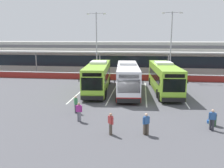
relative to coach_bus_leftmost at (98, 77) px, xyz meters
The scene contains 18 objects.
ground_plane 7.86m from the coach_bus_leftmost, 57.07° to the right, with size 200.00×200.00×0.00m, color #4C4C51.
terminal_building 20.94m from the coach_bus_leftmost, 78.51° to the left, with size 70.00×13.00×6.00m.
red_barrier_wall 9.17m from the coach_bus_leftmost, 62.72° to the left, with size 60.00×0.40×1.10m.
coach_bus_leftmost is the anchor object (origin of this frame).
coach_bus_left_centre 3.98m from the coach_bus_leftmost, ahead, with size 3.70×12.31×3.78m.
coach_bus_centre 8.55m from the coach_bus_leftmost, ahead, with size 3.70×12.31×3.78m.
bay_stripe_far_west 2.82m from the coach_bus_leftmost, 168.72° to the right, with size 0.14×13.00×0.01m, color silver.
bay_stripe_west 2.76m from the coach_bus_leftmost, 11.68° to the right, with size 0.14×13.00×0.01m, color silver.
bay_stripe_mid_west 6.53m from the coach_bus_leftmost, ahead, with size 0.14×13.00×0.01m, color silver.
bay_stripe_centre 10.62m from the coach_bus_leftmost, ahead, with size 0.14×13.00×0.01m, color silver.
pedestrian_with_handbag 16.50m from the coach_bus_leftmost, 48.04° to the right, with size 0.63×0.39×1.62m.
pedestrian_in_dark_coat 14.52m from the coach_bus_leftmost, 75.89° to the right, with size 0.45×0.44×1.62m.
pedestrian_child 9.57m from the coach_bus_leftmost, 91.92° to the right, with size 0.42×0.47×1.62m.
pedestrian_near_bin 11.74m from the coach_bus_leftmost, 87.24° to the right, with size 0.54×0.30×1.62m.
pedestrian_approaching_bus 15.09m from the coach_bus_leftmost, 66.25° to the right, with size 0.51×0.36×1.62m.
lamp_post_west 11.23m from the coach_bus_leftmost, 101.59° to the left, with size 3.24×0.28×11.00m.
lamp_post_centre 15.13m from the coach_bus_leftmost, 44.17° to the left, with size 3.24×0.28×11.00m.
litter_bin 16.09m from the coach_bus_leftmost, 44.70° to the right, with size 0.54×0.54×0.93m.
Camera 1 is at (1.47, -23.46, 6.92)m, focal length 37.63 mm.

